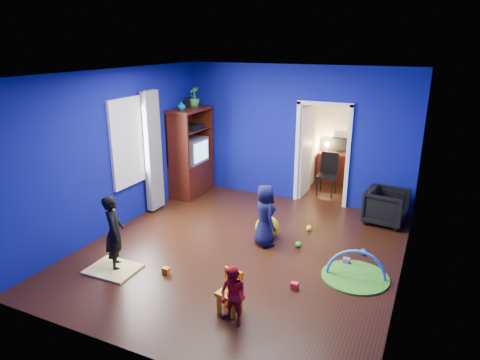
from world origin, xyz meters
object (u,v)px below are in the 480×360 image
at_px(toddler_red, 233,296).
at_px(tv_armoire, 191,152).
at_px(vase, 181,106).
at_px(folding_chair, 327,175).
at_px(armchair, 386,207).
at_px(child_black, 114,232).
at_px(child_navy, 265,215).
at_px(kid_chair, 230,295).
at_px(crt_tv, 192,150).
at_px(play_mat, 355,277).
at_px(hopper_ball, 267,227).
at_px(study_desk, 336,168).

height_order(toddler_red, tv_armoire, tv_armoire).
relative_size(vase, folding_chair, 0.20).
bearing_deg(armchair, child_black, 141.45).
height_order(vase, tv_armoire, vase).
distance_m(child_navy, kid_chair, 2.02).
xyz_separation_m(armchair, crt_tv, (-4.21, -0.11, 0.68)).
distance_m(child_black, play_mat, 3.68).
bearing_deg(tv_armoire, hopper_ball, -30.98).
bearing_deg(crt_tv, child_navy, -35.00).
distance_m(toddler_red, vase, 4.93).
bearing_deg(play_mat, child_navy, 165.00).
relative_size(child_black, kid_chair, 2.36).
bearing_deg(crt_tv, play_mat, -27.80).
relative_size(child_navy, toddler_red, 1.39).
bearing_deg(play_mat, folding_chair, 111.13).
bearing_deg(folding_chair, crt_tv, -156.41).
height_order(toddler_red, play_mat, toddler_red).
height_order(play_mat, study_desk, study_desk).
distance_m(armchair, vase, 4.60).
bearing_deg(armchair, toddler_red, 168.63).
xyz_separation_m(child_navy, play_mat, (1.63, -0.44, -0.53)).
height_order(armchair, child_navy, child_navy).
xyz_separation_m(child_navy, study_desk, (0.33, 3.89, -0.17)).
bearing_deg(folding_chair, hopper_ball, -98.14).
xyz_separation_m(vase, folding_chair, (2.82, 1.51, -1.59)).
bearing_deg(armchair, kid_chair, 165.74).
relative_size(child_black, play_mat, 1.19).
xyz_separation_m(vase, crt_tv, (0.04, 0.30, -1.03)).
bearing_deg(toddler_red, armchair, 85.11).
relative_size(hopper_ball, play_mat, 0.42).
bearing_deg(study_desk, toddler_red, -88.78).
bearing_deg(armchair, vase, 102.21).
height_order(child_navy, tv_armoire, tv_armoire).
xyz_separation_m(tv_armoire, kid_chair, (2.80, -3.69, -0.73)).
relative_size(child_navy, study_desk, 1.23).
distance_m(toddler_red, play_mat, 2.13).
xyz_separation_m(toddler_red, tv_armoire, (-2.95, 3.89, 0.59)).
bearing_deg(kid_chair, crt_tv, 138.02).
distance_m(armchair, kid_chair, 4.07).
height_order(kid_chair, play_mat, kid_chair).
bearing_deg(toddler_red, child_black, -179.01).
relative_size(tv_armoire, play_mat, 1.98).
bearing_deg(folding_chair, armchair, -37.57).
distance_m(hopper_ball, study_desk, 3.66).
bearing_deg(vase, play_mat, -24.19).
bearing_deg(tv_armoire, play_mat, -27.57).
xyz_separation_m(vase, hopper_ball, (2.44, -1.16, -1.84)).
relative_size(tv_armoire, crt_tv, 2.80).
xyz_separation_m(armchair, kid_chair, (-1.45, -3.80, -0.09)).
height_order(toddler_red, hopper_ball, toddler_red).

